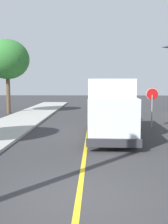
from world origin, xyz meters
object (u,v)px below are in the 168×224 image
(parked_car_mid, at_px, (111,105))
(street_tree_down_block, at_px, (7,60))
(box_truck, at_px, (111,105))
(stop_sign, at_px, (152,100))
(parked_car_near, at_px, (118,111))

(parked_car_mid, height_order, street_tree_down_block, street_tree_down_block)
(box_truck, xyz_separation_m, parked_car_mid, (0.76, 11.82, -0.97))
(box_truck, bearing_deg, parked_car_mid, 86.34)
(street_tree_down_block, bearing_deg, stop_sign, -33.38)
(parked_car_near, xyz_separation_m, street_tree_down_block, (-10.32, 4.98, 4.46))
(box_truck, bearing_deg, parked_car_near, 81.26)
(parked_car_near, relative_size, street_tree_down_block, 0.62)
(parked_car_mid, bearing_deg, street_tree_down_block, -176.81)
(parked_car_mid, xyz_separation_m, stop_sign, (2.20, -8.68, 1.06))
(box_truck, bearing_deg, stop_sign, 46.72)
(box_truck, height_order, parked_car_mid, box_truck)
(parked_car_mid, height_order, stop_sign, stop_sign)
(street_tree_down_block, bearing_deg, box_truck, -50.24)
(box_truck, relative_size, stop_sign, 2.73)
(box_truck, xyz_separation_m, parked_car_near, (0.96, 6.27, -0.97))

